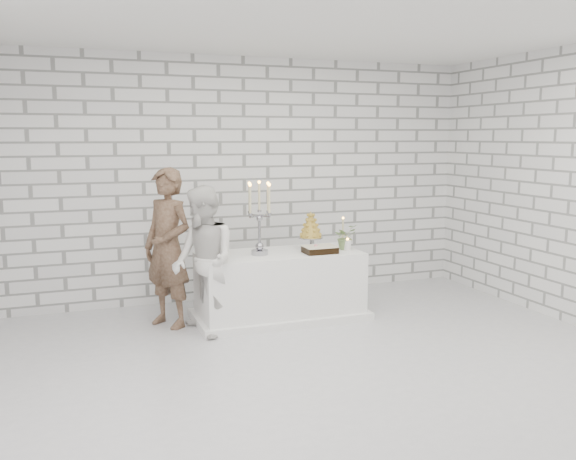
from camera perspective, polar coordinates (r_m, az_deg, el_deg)
The scene contains 13 objects.
ground at distance 5.62m, azimuth 3.32°, elevation -12.40°, with size 6.00×5.00×0.01m, color silver.
ceiling at distance 5.33m, azimuth 3.63°, elevation 19.28°, with size 6.00×5.00×0.01m, color white.
wall_back at distance 7.61m, azimuth -4.14°, elevation 4.79°, with size 6.00×0.01×3.00m, color white.
wall_front at distance 3.16m, azimuth 21.99°, elevation -1.52°, with size 6.00×0.01×3.00m, color white.
cake_table at distance 6.82m, azimuth -0.78°, elevation -5.24°, with size 1.80×0.80×0.75m, color white.
groom at distance 6.57m, azimuth -11.27°, elevation -1.67°, with size 0.62×0.41×1.71m, color #452D1F.
bride at distance 6.20m, azimuth -7.98°, elevation -2.98°, with size 0.75×0.59×1.55m, color white.
candelabra at distance 6.56m, azimuth -2.72°, elevation 1.14°, with size 0.33×0.33×0.81m, color #9897A1, non-canonical shape.
croquembouche at distance 6.93m, azimuth 2.15°, elevation -0.01°, with size 0.28×0.28×0.44m, color olive, non-canonical shape.
chocolate_cake at distance 6.71m, azimuth 3.02°, elevation -1.84°, with size 0.35×0.25×0.08m, color black.
pillar_candle at distance 6.90m, azimuth 5.63°, elevation -1.42°, with size 0.08×0.08×0.12m, color white.
extra_taper at distance 7.17m, azimuth 5.20°, elevation -0.21°, with size 0.06×0.06×0.32m, color beige.
flowers at distance 6.94m, azimuth 5.41°, elevation -0.65°, with size 0.26×0.22×0.29m, color #49713E.
Camera 1 is at (-2.11, -4.79, 2.03)m, focal length 37.69 mm.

